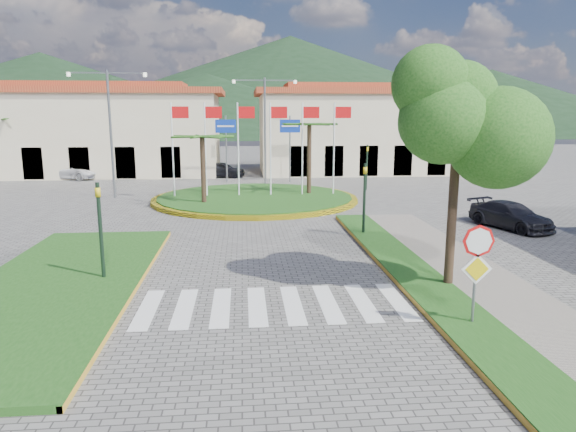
{
  "coord_description": "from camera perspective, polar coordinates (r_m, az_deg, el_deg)",
  "views": [
    {
      "loc": [
        -0.73,
        -9.59,
        5.22
      ],
      "look_at": [
        0.82,
        8.0,
        1.75
      ],
      "focal_mm": 32.0,
      "sensor_mm": 36.0,
      "label": 1
    }
  ],
  "objects": [
    {
      "name": "deciduous_tree",
      "position": [
        15.86,
        18.4,
        10.4
      ],
      "size": [
        3.6,
        3.6,
        6.8
      ],
      "color": "black",
      "rests_on": "ground"
    },
    {
      "name": "median_left",
      "position": [
        17.4,
        -24.34,
        -7.06
      ],
      "size": [
        5.0,
        14.0,
        0.18
      ],
      "primitive_type": "cube",
      "color": "#194513",
      "rests_on": "ground"
    },
    {
      "name": "building_left",
      "position": [
        49.42,
        -20.87,
        8.87
      ],
      "size": [
        23.32,
        9.54,
        8.05
      ],
      "color": "beige",
      "rests_on": "ground"
    },
    {
      "name": "building_right",
      "position": [
        48.8,
        7.77,
        9.47
      ],
      "size": [
        19.08,
        9.54,
        8.05
      ],
      "color": "beige",
      "rests_on": "ground"
    },
    {
      "name": "roundabout_island",
      "position": [
        32.0,
        -3.66,
        2.02
      ],
      "size": [
        12.7,
        12.7,
        6.0
      ],
      "color": "yellow",
      "rests_on": "ground"
    },
    {
      "name": "sidewalk_right",
      "position": [
        14.36,
        23.79,
        -10.88
      ],
      "size": [
        4.0,
        28.0,
        0.15
      ],
      "primitive_type": "cube",
      "color": "gray",
      "rests_on": "ground"
    },
    {
      "name": "hill_far_east",
      "position": [
        161.01,
        21.49,
        11.71
      ],
      "size": [
        120.0,
        120.0,
        18.0
      ],
      "primitive_type": "cone",
      "color": "black",
      "rests_on": "ground"
    },
    {
      "name": "car_dark_b",
      "position": [
        45.57,
        1.79,
        5.25
      ],
      "size": [
        3.58,
        1.73,
        1.13
      ],
      "primitive_type": "imported",
      "rotation": [
        0.0,
        0.0,
        1.73
      ],
      "color": "black",
      "rests_on": "ground"
    },
    {
      "name": "traffic_light_right",
      "position": [
        22.46,
        8.5,
        2.6
      ],
      "size": [
        0.15,
        0.18,
        3.2
      ],
      "color": "black",
      "rests_on": "ground"
    },
    {
      "name": "ground",
      "position": [
        10.94,
        -0.63,
        -17.38
      ],
      "size": [
        160.0,
        160.0,
        0.0
      ],
      "primitive_type": "plane",
      "color": "#5E5B59",
      "rests_on": "ground"
    },
    {
      "name": "street_lamp_centre",
      "position": [
        39.63,
        -2.58,
        10.06
      ],
      "size": [
        4.8,
        0.16,
        8.0
      ],
      "color": "slate",
      "rests_on": "ground"
    },
    {
      "name": "traffic_light_far",
      "position": [
        36.79,
        8.75,
        5.87
      ],
      "size": [
        0.18,
        0.15,
        3.2
      ],
      "color": "black",
      "rests_on": "ground"
    },
    {
      "name": "stop_sign",
      "position": [
        13.3,
        20.27,
        -4.53
      ],
      "size": [
        0.8,
        0.11,
        2.65
      ],
      "color": "slate",
      "rests_on": "ground"
    },
    {
      "name": "traffic_light_left",
      "position": [
        17.02,
        -20.16,
        -0.68
      ],
      "size": [
        0.15,
        0.18,
        3.2
      ],
      "color": "black",
      "rests_on": "ground"
    },
    {
      "name": "car_side_right",
      "position": [
        26.23,
        23.51,
        0.07
      ],
      "size": [
        3.07,
        4.56,
        1.23
      ],
      "primitive_type": "imported",
      "rotation": [
        0.0,
        0.0,
        0.35
      ],
      "color": "black",
      "rests_on": "ground"
    },
    {
      "name": "car_dark_a",
      "position": [
        44.42,
        -7.37,
        5.15
      ],
      "size": [
        4.2,
        2.39,
        1.35
      ],
      "primitive_type": "imported",
      "rotation": [
        0.0,
        0.0,
        1.36
      ],
      "color": "black",
      "rests_on": "ground"
    },
    {
      "name": "hill_far_mid",
      "position": [
        170.6,
        0.27,
        14.4
      ],
      "size": [
        180.0,
        180.0,
        30.0
      ],
      "primitive_type": "cone",
      "color": "black",
      "rests_on": "ground"
    },
    {
      "name": "street_lamp_west",
      "position": [
        34.6,
        -19.13,
        9.31
      ],
      "size": [
        4.8,
        0.16,
        8.0
      ],
      "color": "slate",
      "rests_on": "ground"
    },
    {
      "name": "crosswalk",
      "position": [
        14.57,
        -1.86,
        -9.86
      ],
      "size": [
        8.0,
        3.0,
        0.01
      ],
      "primitive_type": "cube",
      "color": "silver",
      "rests_on": "ground"
    },
    {
      "name": "direction_sign_west",
      "position": [
        40.61,
        -6.91,
        8.65
      ],
      "size": [
        1.6,
        0.14,
        5.2
      ],
      "color": "slate",
      "rests_on": "ground"
    },
    {
      "name": "white_van",
      "position": [
        46.45,
        -22.97,
        4.62
      ],
      "size": [
        5.3,
        3.52,
        1.35
      ],
      "primitive_type": "imported",
      "rotation": [
        0.0,
        0.0,
        1.29
      ],
      "color": "silver",
      "rests_on": "ground"
    },
    {
      "name": "hill_near_back",
      "position": [
        139.92,
        -9.04,
        12.12
      ],
      "size": [
        110.0,
        110.0,
        16.0
      ],
      "primitive_type": "cone",
      "color": "black",
      "rests_on": "ground"
    },
    {
      "name": "verge_right",
      "position": [
        13.83,
        19.34,
        -11.32
      ],
      "size": [
        1.6,
        28.0,
        0.18
      ],
      "primitive_type": "cube",
      "color": "#194513",
      "rests_on": "ground"
    },
    {
      "name": "hill_far_west",
      "position": [
        159.23,
        -25.57,
        12.14
      ],
      "size": [
        140.0,
        140.0,
        22.0
      ],
      "primitive_type": "cone",
      "color": "black",
      "rests_on": "ground"
    },
    {
      "name": "direction_sign_east",
      "position": [
        40.77,
        0.22,
        8.74
      ],
      "size": [
        1.6,
        0.14,
        5.2
      ],
      "color": "slate",
      "rests_on": "ground"
    }
  ]
}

